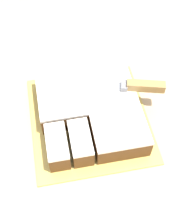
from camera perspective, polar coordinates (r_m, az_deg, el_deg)
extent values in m
cube|color=tan|center=(1.18, 0.91, -14.63)|extent=(1.40, 1.10, 0.89)
cube|color=gold|center=(0.79, 0.00, -1.32)|extent=(0.29, 0.31, 0.01)
cube|color=brown|center=(0.80, -0.69, 2.85)|extent=(0.24, 0.16, 0.05)
cube|color=white|center=(0.78, -0.71, 4.16)|extent=(0.24, 0.16, 0.01)
cube|color=brown|center=(0.74, 5.51, -4.36)|extent=(0.13, 0.10, 0.05)
cube|color=white|center=(0.71, 5.70, -3.17)|extent=(0.13, 0.10, 0.01)
cube|color=brown|center=(0.72, -5.87, -6.45)|extent=(0.05, 0.10, 0.05)
cube|color=white|center=(0.70, -6.07, -5.31)|extent=(0.05, 0.10, 0.01)
cube|color=brown|center=(0.72, -1.64, -5.79)|extent=(0.05, 0.10, 0.05)
cube|color=white|center=(0.70, -1.69, -4.63)|extent=(0.05, 0.10, 0.01)
cube|color=silver|center=(0.78, -1.35, 5.02)|extent=(0.22, 0.09, 0.00)
cube|color=slate|center=(0.77, 6.34, 4.81)|extent=(0.02, 0.03, 0.02)
cube|color=olive|center=(0.78, 10.25, 4.68)|extent=(0.10, 0.05, 0.02)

